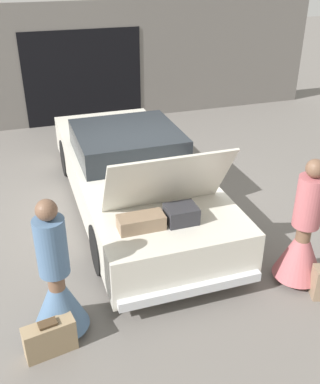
{
  "coord_description": "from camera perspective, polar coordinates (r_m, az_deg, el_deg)",
  "views": [
    {
      "loc": [
        -1.63,
        -6.32,
        3.78
      ],
      "look_at": [
        0.0,
        -1.39,
        0.98
      ],
      "focal_mm": 42.0,
      "sensor_mm": 36.0,
      "label": 1
    }
  ],
  "objects": [
    {
      "name": "ground_plane",
      "position": [
        7.54,
        -3.33,
        -1.75
      ],
      "size": [
        40.0,
        40.0,
        0.0
      ],
      "primitive_type": "plane",
      "color": "slate"
    },
    {
      "name": "garage_wall_back",
      "position": [
        11.17,
        -9.86,
        15.62
      ],
      "size": [
        12.0,
        0.14,
        2.8
      ],
      "color": "slate",
      "rests_on": "ground_plane"
    },
    {
      "name": "car",
      "position": [
        7.28,
        -3.5,
        2.25
      ],
      "size": [
        1.91,
        5.16,
        1.73
      ],
      "color": "silver",
      "rests_on": "ground_plane"
    },
    {
      "name": "person_left",
      "position": [
        5.02,
        -12.92,
        -11.81
      ],
      "size": [
        0.62,
        0.62,
        1.68
      ],
      "rotation": [
        0.0,
        0.0,
        -1.66
      ],
      "color": "brown",
      "rests_on": "ground_plane"
    },
    {
      "name": "person_right",
      "position": [
        5.88,
        17.64,
        -5.83
      ],
      "size": [
        0.63,
        0.63,
        1.7
      ],
      "rotation": [
        0.0,
        0.0,
        1.81
      ],
      "color": "brown",
      "rests_on": "ground_plane"
    },
    {
      "name": "suitcase_beside_left_person",
      "position": [
        5.08,
        -13.8,
        -17.59
      ],
      "size": [
        0.56,
        0.28,
        0.42
      ],
      "color": "#9E8460",
      "rests_on": "ground_plane"
    }
  ]
}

